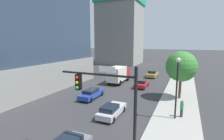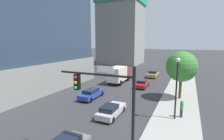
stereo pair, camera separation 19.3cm
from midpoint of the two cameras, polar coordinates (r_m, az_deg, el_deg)
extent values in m
cube|color=#9E9B93|center=(26.18, 21.54, -8.62)|extent=(4.62, 120.00, 0.15)
cube|color=gray|center=(35.06, -27.89, -0.91)|extent=(17.48, 22.51, 4.61)
cube|color=gray|center=(64.44, 3.17, 12.89)|extent=(14.21, 13.34, 24.09)
cube|color=#1E9E70|center=(65.98, 3.26, 22.07)|extent=(15.06, 14.14, 3.00)
cube|color=red|center=(59.77, 5.78, 17.74)|extent=(0.90, 0.90, 33.57)
cylinder|color=black|center=(10.71, 7.57, -15.67)|extent=(0.20, 0.20, 6.26)
cylinder|color=black|center=(10.93, -5.31, -1.40)|extent=(5.19, 0.14, 0.14)
cube|color=black|center=(11.75, -10.96, -3.89)|extent=(0.32, 0.36, 1.05)
sphere|color=red|center=(11.53, -11.55, -2.43)|extent=(0.22, 0.22, 0.22)
sphere|color=orange|center=(11.60, -11.49, -4.08)|extent=(0.22, 0.22, 0.22)
sphere|color=green|center=(11.68, -11.44, -5.70)|extent=(0.22, 0.22, 0.22)
cube|color=white|center=(10.51, -1.64, 0.16)|extent=(1.10, 0.04, 0.36)
cylinder|color=black|center=(18.26, 20.72, -6.49)|extent=(0.16, 0.16, 5.76)
sphere|color=silver|center=(17.72, 21.28, 3.09)|extent=(0.44, 0.44, 0.44)
cylinder|color=brown|center=(25.53, 21.80, -5.55)|extent=(0.36, 0.36, 2.87)
sphere|color=#387F33|center=(24.98, 22.20, 1.07)|extent=(4.10, 4.10, 4.10)
cube|color=#AD8938|center=(40.05, 13.53, -1.45)|extent=(1.92, 4.75, 0.69)
cube|color=#19212D|center=(39.97, 13.57, -0.57)|extent=(1.61, 2.31, 0.56)
cylinder|color=black|center=(41.82, 12.79, -1.40)|extent=(0.22, 0.61, 0.61)
cylinder|color=black|center=(41.53, 15.07, -1.56)|extent=(0.22, 0.61, 0.61)
cylinder|color=black|center=(38.71, 11.84, -2.20)|extent=(0.22, 0.61, 0.61)
cylinder|color=black|center=(38.39, 14.30, -2.38)|extent=(0.22, 0.61, 0.61)
cube|color=#233D9E|center=(24.59, -6.44, -7.91)|extent=(1.71, 4.69, 0.61)
cube|color=#19212D|center=(24.24, -6.74, -6.83)|extent=(1.43, 2.33, 0.47)
cylinder|color=black|center=(26.34, -6.07, -7.32)|extent=(0.22, 0.67, 0.67)
cylinder|color=black|center=(25.65, -3.15, -7.74)|extent=(0.22, 0.67, 0.67)
cylinder|color=black|center=(23.77, -9.98, -9.24)|extent=(0.22, 0.67, 0.67)
cylinder|color=black|center=(23.00, -6.84, -9.79)|extent=(0.22, 0.67, 0.67)
cube|color=#B7B7BC|center=(18.92, 0.18, -13.31)|extent=(1.73, 4.42, 0.57)
cube|color=#19212D|center=(18.21, -0.62, -12.44)|extent=(1.46, 1.93, 0.48)
cylinder|color=black|center=(20.57, -0.07, -12.13)|extent=(0.22, 0.61, 0.61)
cylinder|color=black|center=(20.04, 4.02, -12.75)|extent=(0.22, 0.61, 0.61)
cylinder|color=black|center=(18.09, -4.11, -15.25)|extent=(0.22, 0.61, 0.61)
cylinder|color=black|center=(17.48, 0.48, -16.13)|extent=(0.22, 0.61, 0.61)
cube|color=red|center=(30.63, 10.07, -4.65)|extent=(1.78, 4.09, 0.56)
cube|color=#19212D|center=(30.38, 10.04, -3.72)|extent=(1.49, 1.73, 0.51)
cylinder|color=black|center=(32.18, 9.31, -4.39)|extent=(0.22, 0.64, 0.64)
cylinder|color=black|center=(31.83, 12.05, -4.62)|extent=(0.22, 0.64, 0.64)
cylinder|color=black|center=(29.57, 7.92, -5.56)|extent=(0.22, 0.64, 0.64)
cylinder|color=black|center=(29.19, 10.89, -5.83)|extent=(0.22, 0.64, 0.64)
cube|color=#B21E1E|center=(35.61, 3.99, -0.83)|extent=(2.34, 1.86, 2.03)
cube|color=silver|center=(32.45, 1.93, -1.31)|extent=(2.34, 4.62, 2.55)
cylinder|color=black|center=(36.17, 2.43, -2.45)|extent=(0.30, 1.04, 1.04)
cylinder|color=black|center=(35.48, 5.53, -2.71)|extent=(0.30, 1.04, 1.04)
cylinder|color=black|center=(32.09, -0.58, -3.93)|extent=(0.30, 1.04, 1.04)
cylinder|color=black|center=(31.31, 2.87, -4.28)|extent=(0.30, 1.04, 1.04)
cylinder|color=#38334C|center=(19.62, 22.17, -13.04)|extent=(0.28, 0.28, 0.86)
cylinder|color=green|center=(19.36, 22.31, -10.94)|extent=(0.34, 0.34, 0.66)
sphere|color=brown|center=(19.21, 22.39, -9.68)|extent=(0.23, 0.23, 0.23)
camera|label=1|loc=(0.10, -89.75, 0.04)|focal=27.67mm
camera|label=2|loc=(0.10, 90.25, -0.04)|focal=27.67mm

